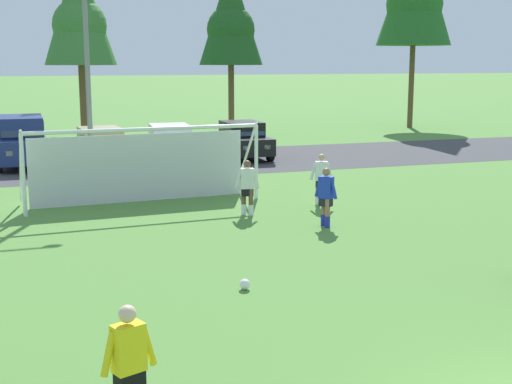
{
  "coord_description": "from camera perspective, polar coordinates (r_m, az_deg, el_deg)",
  "views": [
    {
      "loc": [
        -6.36,
        -6.29,
        4.52
      ],
      "look_at": [
        -0.74,
        10.4,
        1.21
      ],
      "focal_mm": 49.2,
      "sensor_mm": 36.0,
      "label": 1
    }
  ],
  "objects": [
    {
      "name": "parked_car_slot_far_left",
      "position": [
        31.91,
        -18.48,
        3.97
      ],
      "size": [
        2.15,
        4.6,
        2.16
      ],
      "color": "navy",
      "rests_on": "ground"
    },
    {
      "name": "ground_plane",
      "position": [
        22.68,
        -1.93,
        -0.85
      ],
      "size": [
        400.0,
        400.0,
        0.0
      ],
      "primitive_type": "plane",
      "color": "#518438"
    },
    {
      "name": "tree_mid_left",
      "position": [
        39.83,
        -14.19,
        13.99
      ],
      "size": [
        3.85,
        3.85,
        10.27
      ],
      "color": "brown",
      "rests_on": "ground"
    },
    {
      "name": "tree_center_back",
      "position": [
        43.12,
        -2.07,
        13.97
      ],
      "size": [
        3.83,
        3.83,
        10.22
      ],
      "color": "brown",
      "rests_on": "ground"
    },
    {
      "name": "street_lamp",
      "position": [
        26.02,
        -13.19,
        9.96
      ],
      "size": [
        2.0,
        0.32,
        8.38
      ],
      "color": "slate",
      "rests_on": "ground"
    },
    {
      "name": "parked_car_slot_center_left",
      "position": [
        31.36,
        -6.97,
        3.9
      ],
      "size": [
        2.26,
        4.31,
        1.72
      ],
      "color": "silver",
      "rests_on": "ground"
    },
    {
      "name": "soccer_ball",
      "position": [
        14.14,
        -0.92,
        -7.51
      ],
      "size": [
        0.22,
        0.22,
        0.22
      ],
      "color": "white",
      "rests_on": "ground"
    },
    {
      "name": "player_winger_left",
      "position": [
        20.68,
        -0.72,
        0.35
      ],
      "size": [
        0.72,
        0.3,
        1.64
      ],
      "color": "brown",
      "rests_on": "ground"
    },
    {
      "name": "referee",
      "position": [
        8.92,
        -10.26,
        -14.0
      ],
      "size": [
        0.74,
        0.36,
        1.64
      ],
      "color": "beige",
      "rests_on": "ground"
    },
    {
      "name": "parking_lot_strip",
      "position": [
        31.74,
        -6.85,
        2.39
      ],
      "size": [
        52.0,
        8.4,
        0.01
      ],
      "primitive_type": "cube",
      "color": "#3D3D3F",
      "rests_on": "ground"
    },
    {
      "name": "parked_car_slot_left",
      "position": [
        30.51,
        -12.47,
        3.54
      ],
      "size": [
        2.23,
        4.3,
        1.72
      ],
      "color": "tan",
      "rests_on": "ground"
    },
    {
      "name": "player_trailing_back",
      "position": [
        19.32,
        5.7,
        -0.43
      ],
      "size": [
        0.47,
        0.67,
        1.64
      ],
      "color": "#936B4C",
      "rests_on": "ground"
    },
    {
      "name": "player_striker_near",
      "position": [
        22.17,
        5.33,
        1.01
      ],
      "size": [
        0.7,
        0.39,
        1.64
      ],
      "color": "tan",
      "rests_on": "ground"
    },
    {
      "name": "parked_car_slot_center",
      "position": [
        32.83,
        -1.1,
        4.27
      ],
      "size": [
        2.05,
        4.2,
        1.72
      ],
      "color": "black",
      "rests_on": "ground"
    },
    {
      "name": "soccer_goal",
      "position": [
        22.75,
        -9.32,
        2.35
      ],
      "size": [
        7.52,
        2.36,
        2.57
      ],
      "color": "white",
      "rests_on": "ground"
    }
  ]
}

